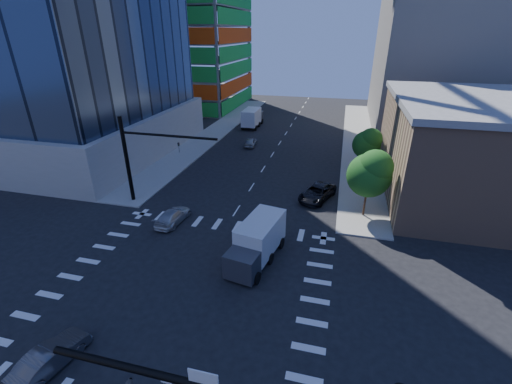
% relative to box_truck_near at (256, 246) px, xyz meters
% --- Properties ---
extents(ground, '(160.00, 160.00, 0.00)m').
position_rel_box_truck_near_xyz_m(ground, '(-3.98, -4.27, -1.43)').
color(ground, black).
rests_on(ground, ground).
extents(road_markings, '(20.00, 20.00, 0.01)m').
position_rel_box_truck_near_xyz_m(road_markings, '(-3.98, -4.27, -1.43)').
color(road_markings, silver).
rests_on(road_markings, ground).
extents(sidewalk_ne, '(5.00, 60.00, 0.15)m').
position_rel_box_truck_near_xyz_m(sidewalk_ne, '(8.52, 35.73, -1.36)').
color(sidewalk_ne, gray).
rests_on(sidewalk_ne, ground).
extents(sidewalk_nw, '(5.00, 60.00, 0.15)m').
position_rel_box_truck_near_xyz_m(sidewalk_nw, '(-16.48, 35.73, -1.36)').
color(sidewalk_nw, gray).
rests_on(sidewalk_nw, ground).
extents(commercial_building, '(20.50, 22.50, 10.60)m').
position_rel_box_truck_near_xyz_m(commercial_building, '(21.02, 17.73, 3.88)').
color(commercial_building, '#9B765A').
rests_on(commercial_building, ground).
extents(bg_building_ne, '(24.00, 30.00, 28.00)m').
position_rel_box_truck_near_xyz_m(bg_building_ne, '(23.02, 50.73, 12.57)').
color(bg_building_ne, slate).
rests_on(bg_building_ne, ground).
extents(signal_mast_nw, '(10.20, 0.40, 9.00)m').
position_rel_box_truck_near_xyz_m(signal_mast_nw, '(-13.98, 7.23, 4.06)').
color(signal_mast_nw, black).
rests_on(signal_mast_nw, sidewalk_nw).
extents(tree_south, '(4.16, 4.16, 6.82)m').
position_rel_box_truck_near_xyz_m(tree_south, '(8.64, 9.63, 3.25)').
color(tree_south, '#382316').
rests_on(tree_south, sidewalk_ne).
extents(tree_north, '(3.54, 3.52, 5.78)m').
position_rel_box_truck_near_xyz_m(tree_north, '(8.94, 21.63, 2.55)').
color(tree_north, '#382316').
rests_on(tree_north, sidewalk_ne).
extents(car_nb_far, '(4.24, 5.98, 1.51)m').
position_rel_box_truck_near_xyz_m(car_nb_far, '(3.75, 12.46, -0.68)').
color(car_nb_far, black).
rests_on(car_nb_far, ground).
extents(car_sb_near, '(2.23, 4.70, 1.32)m').
position_rel_box_truck_near_xyz_m(car_sb_near, '(-9.16, 4.05, -0.77)').
color(car_sb_near, silver).
rests_on(car_sb_near, ground).
extents(car_sb_mid, '(1.86, 4.05, 1.34)m').
position_rel_box_truck_near_xyz_m(car_sb_mid, '(-8.18, 28.97, -0.76)').
color(car_sb_mid, gray).
rests_on(car_sb_mid, ground).
extents(car_sb_cross, '(2.22, 4.41, 1.39)m').
position_rel_box_truck_near_xyz_m(car_sb_cross, '(-8.41, -11.88, -0.74)').
color(car_sb_cross, '#49494E').
rests_on(car_sb_cross, ground).
extents(box_truck_near, '(3.69, 6.55, 3.24)m').
position_rel_box_truck_near_xyz_m(box_truck_near, '(0.00, 0.00, 0.00)').
color(box_truck_near, black).
rests_on(box_truck_near, ground).
extents(box_truck_far, '(2.84, 6.61, 3.46)m').
position_rel_box_truck_near_xyz_m(box_truck_far, '(-10.99, 41.02, 0.10)').
color(box_truck_far, black).
rests_on(box_truck_far, ground).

